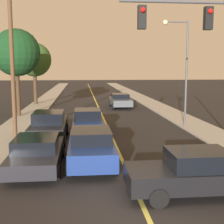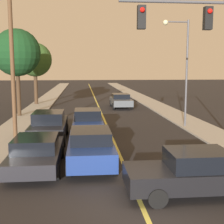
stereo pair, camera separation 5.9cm
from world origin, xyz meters
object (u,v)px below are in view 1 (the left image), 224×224
(car_outer_lane_front, at_px, (37,152))
(car_near_lane_second, at_px, (88,121))
(utility_pole_left, at_px, (12,60))
(tree_left_far, at_px, (16,53))
(tree_left_near, at_px, (34,60))
(car_outer_lane_second, at_px, (49,126))
(traffic_signal_mast, at_px, (219,46))
(car_crossing_right, at_px, (194,172))
(car_near_lane_front, at_px, (91,146))
(streetlamp_right, at_px, (181,59))
(car_far_oncoming, at_px, (120,100))

(car_outer_lane_front, bearing_deg, car_near_lane_second, 72.57)
(car_near_lane_second, bearing_deg, car_outer_lane_front, -107.43)
(utility_pole_left, xyz_separation_m, tree_left_far, (-1.47, 8.83, 0.79))
(tree_left_near, bearing_deg, utility_pole_left, -85.89)
(car_near_lane_second, bearing_deg, car_outer_lane_second, -137.51)
(car_outer_lane_second, xyz_separation_m, tree_left_near, (-3.34, 18.35, 4.26))
(car_outer_lane_front, height_order, car_outer_lane_second, car_outer_lane_second)
(traffic_signal_mast, height_order, tree_left_near, tree_left_near)
(tree_left_far, bearing_deg, car_crossing_right, -62.67)
(car_outer_lane_second, distance_m, tree_left_far, 11.01)
(car_near_lane_front, height_order, streetlamp_right, streetlamp_right)
(utility_pole_left, bearing_deg, car_outer_lane_front, -70.15)
(car_outer_lane_second, distance_m, streetlamp_right, 10.28)
(traffic_signal_mast, relative_size, tree_left_far, 0.94)
(car_outer_lane_front, xyz_separation_m, traffic_signal_mast, (7.50, -0.70, 4.41))
(car_near_lane_front, distance_m, streetlamp_right, 11.20)
(car_near_lane_front, height_order, car_outer_lane_second, car_outer_lane_second)
(car_near_lane_second, distance_m, car_crossing_right, 11.11)
(tree_left_near, bearing_deg, car_crossing_right, -71.42)
(car_near_lane_front, xyz_separation_m, utility_pole_left, (-4.36, 5.35, 3.89))
(traffic_signal_mast, distance_m, streetlamp_right, 9.27)
(car_near_lane_front, height_order, car_crossing_right, car_near_lane_front)
(car_outer_lane_front, bearing_deg, streetlamp_right, 43.50)
(car_near_lane_second, height_order, utility_pole_left, utility_pole_left)
(car_near_lane_front, bearing_deg, car_outer_lane_second, 115.32)
(car_outer_lane_second, height_order, tree_left_far, tree_left_far)
(traffic_signal_mast, distance_m, tree_left_far, 18.82)
(car_near_lane_second, bearing_deg, car_near_lane_front, -90.00)
(car_near_lane_second, relative_size, car_outer_lane_front, 0.96)
(car_outer_lane_second, xyz_separation_m, utility_pole_left, (-2.06, 0.50, 3.85))
(streetlamp_right, xyz_separation_m, tree_left_far, (-12.44, 6.09, 0.67))
(car_outer_lane_front, distance_m, traffic_signal_mast, 8.73)
(tree_left_near, bearing_deg, traffic_signal_mast, -65.91)
(traffic_signal_mast, bearing_deg, utility_pole_left, 146.16)
(utility_pole_left, bearing_deg, tree_left_far, 99.46)
(utility_pole_left, bearing_deg, tree_left_near, 94.11)
(car_outer_lane_second, bearing_deg, tree_left_near, 100.33)
(streetlamp_right, height_order, utility_pole_left, utility_pole_left)
(car_near_lane_front, xyz_separation_m, car_outer_lane_second, (-2.30, 4.85, 0.04))
(car_outer_lane_front, bearing_deg, tree_left_near, 98.08)
(car_far_oncoming, height_order, utility_pole_left, utility_pole_left)
(car_outer_lane_front, relative_size, car_far_oncoming, 0.98)
(car_far_oncoming, relative_size, tree_left_near, 0.70)
(car_outer_lane_second, xyz_separation_m, car_far_oncoming, (6.11, 14.88, -0.11))
(streetlamp_right, xyz_separation_m, tree_left_near, (-12.25, 15.10, 0.29))
(car_near_lane_front, relative_size, traffic_signal_mast, 0.71)
(car_far_oncoming, bearing_deg, car_near_lane_front, 79.07)
(utility_pole_left, bearing_deg, streetlamp_right, 14.04)
(streetlamp_right, bearing_deg, car_near_lane_second, -170.21)
(car_outer_lane_second, height_order, car_far_oncoming, car_outer_lane_second)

